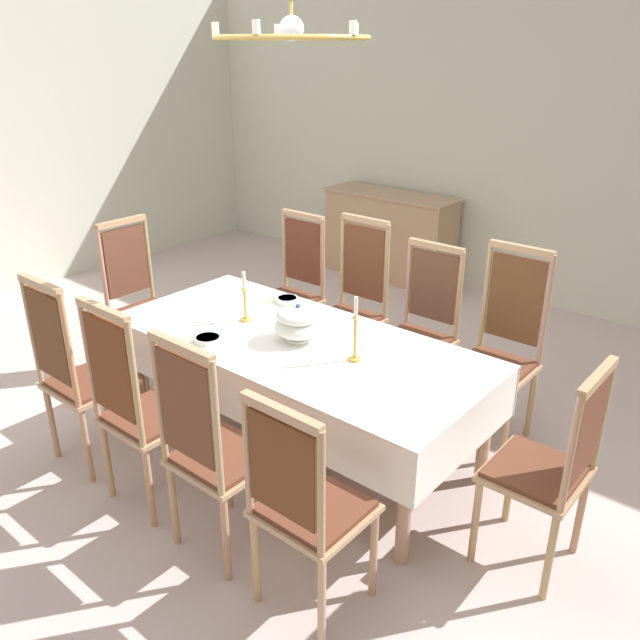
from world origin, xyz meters
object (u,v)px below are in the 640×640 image
at_px(chair_south_c, 212,446).
at_px(sideboard, 389,236).
at_px(chandelier, 292,36).
at_px(chair_north_c, 421,327).
at_px(chair_south_b, 138,405).
at_px(chair_north_a, 293,287).
at_px(candlestick_west, 245,302).
at_px(bowl_near_right, 287,299).
at_px(chair_south_a, 77,371).
at_px(bowl_near_left, 208,339).
at_px(chair_north_d, 502,346).
at_px(chair_head_west, 140,299).
at_px(spoon_primary, 199,334).
at_px(soup_tureen, 298,323).
at_px(spoon_secondary, 278,297).
at_px(chair_head_east, 551,465).
at_px(dining_table, 297,351).
at_px(chair_north_b, 353,302).
at_px(chair_south_d, 305,503).
at_px(candlestick_east, 355,335).

height_order(chair_south_c, sideboard, chair_south_c).
relative_size(chair_south_c, chandelier, 1.52).
bearing_deg(chair_north_c, chair_south_b, 72.69).
distance_m(chair_north_a, candlestick_west, 1.05).
bearing_deg(candlestick_west, bowl_near_right, 91.28).
height_order(chair_south_a, chair_south_c, chair_south_a).
relative_size(chair_south_c, bowl_near_left, 7.16).
relative_size(chair_north_d, chair_head_west, 1.05).
bearing_deg(chair_south_a, spoon_primary, 57.48).
bearing_deg(soup_tureen, chair_south_a, -133.66).
xyz_separation_m(chair_north_c, bowl_near_left, (-0.66, -1.27, 0.17)).
bearing_deg(chair_south_a, chair_north_c, 57.85).
distance_m(spoon_secondary, sideboard, 2.74).
bearing_deg(chair_head_west, chair_head_east, 90.00).
bearing_deg(spoon_primary, dining_table, 31.63).
bearing_deg(chair_north_c, dining_table, 72.38).
distance_m(chair_north_a, chandelier, 2.16).
relative_size(chair_north_a, chair_north_d, 0.94).
xyz_separation_m(chair_north_b, bowl_near_right, (-0.15, -0.53, 0.14)).
xyz_separation_m(chair_south_d, candlestick_east, (-0.44, 0.91, 0.31)).
distance_m(chair_north_d, bowl_near_right, 1.40).
height_order(chair_head_east, bowl_near_left, chair_head_east).
xyz_separation_m(chair_head_east, candlestick_east, (-1.12, -0.00, 0.32)).
bearing_deg(chandelier, chair_south_a, -133.18).
bearing_deg(chair_south_b, chair_head_west, 144.03).
distance_m(soup_tureen, sideboard, 3.34).
bearing_deg(chair_south_d, soup_tureen, 132.84).
distance_m(chair_south_c, chair_north_d, 1.93).
distance_m(candlestick_west, bowl_near_right, 0.41).
xyz_separation_m(chair_south_d, candlestick_west, (-1.29, 0.91, 0.29)).
height_order(chair_north_d, bowl_near_left, chair_north_d).
bearing_deg(chair_head_west, chair_north_c, 116.48).
xyz_separation_m(chair_north_b, spoon_primary, (-0.20, -1.25, 0.13)).
xyz_separation_m(dining_table, chair_south_b, (-0.28, -0.92, -0.05)).
distance_m(chair_south_d, chair_head_west, 2.58).
distance_m(chair_north_c, chair_north_d, 0.57).
xyz_separation_m(chair_north_d, sideboard, (-2.25, 2.09, -0.16)).
bearing_deg(candlestick_east, bowl_near_right, 155.47).
bearing_deg(chair_south_b, chair_south_c, 0.08).
bearing_deg(soup_tureen, chair_south_b, -107.83).
distance_m(chair_north_a, spoon_primary, 1.31).
bearing_deg(chair_south_a, bowl_near_left, 49.03).
height_order(chair_south_a, spoon_primary, chair_south_a).
bearing_deg(chair_head_west, candlestick_west, 90.00).
height_order(chair_head_west, spoon_secondary, chair_head_west).
distance_m(chair_head_east, candlestick_east, 1.16).
height_order(dining_table, spoon_secondary, spoon_secondary).
bearing_deg(chair_head_east, chair_south_c, 126.29).
bearing_deg(bowl_near_right, chair_south_b, -83.37).
height_order(chair_north_a, chair_north_d, chair_north_d).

